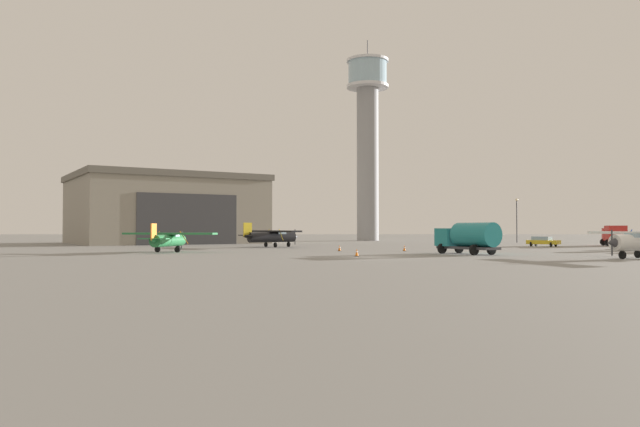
{
  "coord_description": "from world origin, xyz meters",
  "views": [
    {
      "loc": [
        -4.46,
        -51.96,
        2.48
      ],
      "look_at": [
        -4.33,
        28.32,
        4.47
      ],
      "focal_mm": 33.76,
      "sensor_mm": 36.0,
      "label": 1
    }
  ],
  "objects_px": {
    "airplane_black": "(270,236)",
    "truck_fuel_tanker_teal": "(467,237)",
    "control_tower": "(367,130)",
    "truck_box_red": "(613,234)",
    "light_post_west": "(516,216)",
    "traffic_cone_near_right": "(338,248)",
    "airplane_green": "(167,239)",
    "traffic_cone_mid_apron": "(403,248)",
    "car_yellow": "(542,241)",
    "traffic_cone_near_left": "(356,252)"
  },
  "relations": [
    {
      "from": "airplane_black",
      "to": "truck_fuel_tanker_teal",
      "type": "distance_m",
      "value": 29.93
    },
    {
      "from": "control_tower",
      "to": "truck_box_red",
      "type": "bearing_deg",
      "value": -48.97
    },
    {
      "from": "airplane_black",
      "to": "light_post_west",
      "type": "relative_size",
      "value": 1.26
    },
    {
      "from": "truck_box_red",
      "to": "traffic_cone_near_right",
      "type": "distance_m",
      "value": 44.1
    },
    {
      "from": "airplane_green",
      "to": "traffic_cone_near_right",
      "type": "distance_m",
      "value": 18.35
    },
    {
      "from": "light_post_west",
      "to": "traffic_cone_near_right",
      "type": "distance_m",
      "value": 50.59
    },
    {
      "from": "truck_box_red",
      "to": "airplane_green",
      "type": "bearing_deg",
      "value": 127.18
    },
    {
      "from": "airplane_green",
      "to": "traffic_cone_mid_apron",
      "type": "distance_m",
      "value": 25.29
    },
    {
      "from": "airplane_black",
      "to": "light_post_west",
      "type": "height_order",
      "value": "light_post_west"
    },
    {
      "from": "light_post_west",
      "to": "traffic_cone_mid_apron",
      "type": "xyz_separation_m",
      "value": [
        -25.13,
        -39.06,
        -4.34
      ]
    },
    {
      "from": "airplane_green",
      "to": "light_post_west",
      "type": "xyz_separation_m",
      "value": [
        50.16,
        42.53,
        3.28
      ]
    },
    {
      "from": "airplane_green",
      "to": "traffic_cone_near_right",
      "type": "height_order",
      "value": "airplane_green"
    },
    {
      "from": "control_tower",
      "to": "airplane_black",
      "type": "height_order",
      "value": "control_tower"
    },
    {
      "from": "car_yellow",
      "to": "traffic_cone_mid_apron",
      "type": "relative_size",
      "value": 6.61
    },
    {
      "from": "control_tower",
      "to": "airplane_green",
      "type": "relative_size",
      "value": 4.06
    },
    {
      "from": "light_post_west",
      "to": "traffic_cone_mid_apron",
      "type": "height_order",
      "value": "light_post_west"
    },
    {
      "from": "truck_box_red",
      "to": "traffic_cone_near_left",
      "type": "height_order",
      "value": "truck_box_red"
    },
    {
      "from": "control_tower",
      "to": "truck_box_red",
      "type": "xyz_separation_m",
      "value": [
        32.09,
        -36.88,
        -21.0
      ]
    },
    {
      "from": "truck_fuel_tanker_teal",
      "to": "light_post_west",
      "type": "xyz_separation_m",
      "value": [
        20.12,
        47.21,
        2.99
      ]
    },
    {
      "from": "truck_fuel_tanker_teal",
      "to": "light_post_west",
      "type": "relative_size",
      "value": 0.91
    },
    {
      "from": "airplane_green",
      "to": "light_post_west",
      "type": "height_order",
      "value": "light_post_west"
    },
    {
      "from": "control_tower",
      "to": "light_post_west",
      "type": "relative_size",
      "value": 5.32
    },
    {
      "from": "truck_fuel_tanker_teal",
      "to": "car_yellow",
      "type": "xyz_separation_m",
      "value": [
        16.38,
        24.92,
        -0.94
      ]
    },
    {
      "from": "truck_box_red",
      "to": "truck_fuel_tanker_teal",
      "type": "xyz_separation_m",
      "value": [
        -27.56,
        -27.66,
        0.06
      ]
    },
    {
      "from": "truck_fuel_tanker_teal",
      "to": "light_post_west",
      "type": "distance_m",
      "value": 51.4
    },
    {
      "from": "airplane_green",
      "to": "car_yellow",
      "type": "relative_size",
      "value": 2.34
    },
    {
      "from": "traffic_cone_near_right",
      "to": "car_yellow",
      "type": "bearing_deg",
      "value": 30.02
    },
    {
      "from": "truck_fuel_tanker_teal",
      "to": "control_tower",
      "type": "bearing_deg",
      "value": -26.09
    },
    {
      "from": "airplane_black",
      "to": "traffic_cone_near_left",
      "type": "distance_m",
      "value": 27.55
    },
    {
      "from": "airplane_green",
      "to": "truck_fuel_tanker_teal",
      "type": "distance_m",
      "value": 30.4
    },
    {
      "from": "control_tower",
      "to": "truck_box_red",
      "type": "relative_size",
      "value": 6.86
    },
    {
      "from": "truck_fuel_tanker_teal",
      "to": "light_post_west",
      "type": "height_order",
      "value": "light_post_west"
    },
    {
      "from": "control_tower",
      "to": "airplane_green",
      "type": "bearing_deg",
      "value": -113.08
    },
    {
      "from": "airplane_black",
      "to": "airplane_green",
      "type": "bearing_deg",
      "value": -154.85
    },
    {
      "from": "control_tower",
      "to": "traffic_cone_mid_apron",
      "type": "bearing_deg",
      "value": -90.49
    },
    {
      "from": "airplane_black",
      "to": "truck_fuel_tanker_teal",
      "type": "bearing_deg",
      "value": -82.23
    },
    {
      "from": "light_post_west",
      "to": "car_yellow",
      "type": "bearing_deg",
      "value": -99.54
    },
    {
      "from": "control_tower",
      "to": "traffic_cone_near_right",
      "type": "height_order",
      "value": "control_tower"
    },
    {
      "from": "airplane_black",
      "to": "truck_box_red",
      "type": "relative_size",
      "value": 1.63
    },
    {
      "from": "control_tower",
      "to": "traffic_cone_near_left",
      "type": "bearing_deg",
      "value": -95.37
    },
    {
      "from": "airplane_black",
      "to": "traffic_cone_near_left",
      "type": "relative_size",
      "value": 14.03
    },
    {
      "from": "traffic_cone_near_left",
      "to": "traffic_cone_mid_apron",
      "type": "bearing_deg",
      "value": 64.06
    },
    {
      "from": "airplane_black",
      "to": "car_yellow",
      "type": "height_order",
      "value": "airplane_black"
    },
    {
      "from": "truck_box_red",
      "to": "car_yellow",
      "type": "relative_size",
      "value": 1.38
    },
    {
      "from": "traffic_cone_mid_apron",
      "to": "truck_fuel_tanker_teal",
      "type": "bearing_deg",
      "value": -58.43
    },
    {
      "from": "truck_box_red",
      "to": "truck_fuel_tanker_teal",
      "type": "height_order",
      "value": "truck_fuel_tanker_teal"
    },
    {
      "from": "airplane_black",
      "to": "light_post_west",
      "type": "distance_m",
      "value": 48.27
    },
    {
      "from": "traffic_cone_near_left",
      "to": "traffic_cone_near_right",
      "type": "height_order",
      "value": "traffic_cone_near_left"
    },
    {
      "from": "airplane_green",
      "to": "truck_fuel_tanker_teal",
      "type": "height_order",
      "value": "truck_fuel_tanker_teal"
    },
    {
      "from": "traffic_cone_near_left",
      "to": "light_post_west",
      "type": "bearing_deg",
      "value": 58.79
    }
  ]
}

